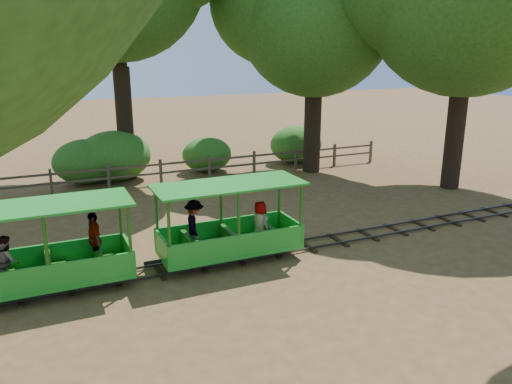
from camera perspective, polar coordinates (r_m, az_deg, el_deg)
name	(u,v)px	position (r m, az deg, el deg)	size (l,w,h in m)	color
ground	(273,252)	(13.12, 1.95, -6.92)	(90.00, 90.00, 0.00)	olive
track	(273,250)	(13.10, 1.96, -6.65)	(22.00, 1.00, 0.10)	#3F3D3A
carriage_front	(50,258)	(11.68, -22.43, -6.97)	(3.64, 1.49, 1.89)	green
carriage_rear	(225,230)	(12.35, -3.53, -4.40)	(3.64, 1.49, 1.89)	green
oak_ne	(314,9)	(21.43, 6.68, 20.08)	(7.96, 7.01, 9.54)	#2D2116
fence	(185,167)	(20.11, -8.07, 2.80)	(18.10, 0.10, 1.00)	brown
shrub_west	(86,162)	(20.66, -18.86, 3.31)	(2.55, 1.96, 1.76)	#2D6B1E
shrub_mid_w	(114,156)	(20.75, -15.91, 3.97)	(2.92, 2.25, 2.02)	#2D6B1E
shrub_mid_e	(207,154)	(21.67, -5.62, 4.30)	(2.17, 1.67, 1.50)	#2D6B1E
shrub_east	(296,144)	(23.37, 4.60, 5.47)	(2.51, 1.93, 1.74)	#2D6B1E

